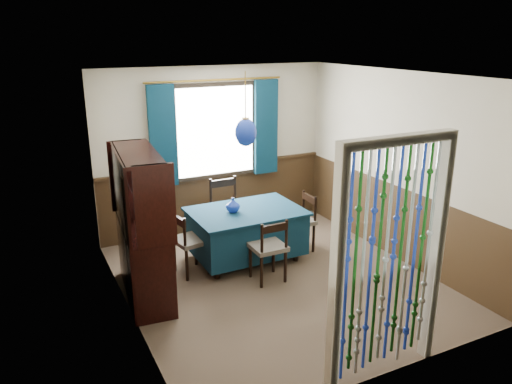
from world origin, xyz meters
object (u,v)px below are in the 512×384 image
chair_left (189,241)px  vase_table (233,206)px  bowl_shelf (150,203)px  chair_near (269,248)px  chair_right (301,220)px  chair_far (228,209)px  pendant_lamp (246,132)px  dining_table (246,231)px  vase_sideboard (139,210)px  sideboard (143,248)px

chair_left → vase_table: vase_table is taller
chair_left → bowl_shelf: bowl_shelf is taller
chair_near → chair_left: size_ratio=0.99×
chair_right → vase_table: vase_table is taller
chair_far → vase_table: (-0.20, -0.65, 0.29)m
chair_far → chair_right: bearing=137.0°
vase_table → chair_left: bearing=-172.8°
chair_right → pendant_lamp: bearing=88.7°
dining_table → pendant_lamp: (-0.00, 0.00, 1.34)m
chair_far → vase_sideboard: 1.67m
chair_far → pendant_lamp: size_ratio=1.01×
dining_table → vase_sideboard: size_ratio=8.53×
chair_far → vase_sideboard: bearing=25.6°
vase_table → bowl_shelf: (-1.24, -0.63, 0.42)m
dining_table → bowl_shelf: (-1.42, -0.61, 0.80)m
chair_right → sideboard: sideboard is taller
chair_near → vase_sideboard: bearing=155.8°
chair_left → pendant_lamp: pendant_lamp is taller
chair_left → vase_sideboard: (-0.59, 0.01, 0.51)m
chair_far → chair_right: size_ratio=1.15×
vase_table → vase_sideboard: (-1.24, -0.07, 0.16)m
chair_left → pendant_lamp: 1.55m
dining_table → bowl_shelf: bearing=-157.2°
pendant_lamp → bowl_shelf: (-1.42, -0.61, -0.54)m
sideboard → pendant_lamp: size_ratio=1.86×
chair_right → chair_near: bearing=129.4°
sideboard → vase_sideboard: size_ratio=10.03×
dining_table → bowl_shelf: 1.74m
chair_near → pendant_lamp: (0.02, 0.69, 1.31)m
sideboard → vase_table: sideboard is taller
sideboard → chair_left: bearing=30.3°
pendant_lamp → bowl_shelf: 1.63m
chair_left → vase_sideboard: bearing=-100.5°
pendant_lamp → bowl_shelf: bearing=-156.8°
dining_table → chair_left: chair_left is taller
dining_table → chair_near: chair_near is taller
dining_table → vase_table: size_ratio=8.38×
pendant_lamp → vase_table: bearing=171.9°
dining_table → chair_far: 0.68m
chair_left → vase_table: bearing=87.5°
vase_sideboard → sideboard: bearing=-101.1°
dining_table → chair_near: (-0.02, -0.69, 0.03)m
dining_table → sideboard: bearing=-166.8°
chair_left → vase_table: 0.74m
chair_right → bowl_shelf: bearing=106.1°
chair_right → sideboard: bearing=99.7°
chair_left → pendant_lamp: size_ratio=0.89×
chair_far → bowl_shelf: size_ratio=4.02×
chair_near → vase_sideboard: 1.62m
dining_table → pendant_lamp: 1.34m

